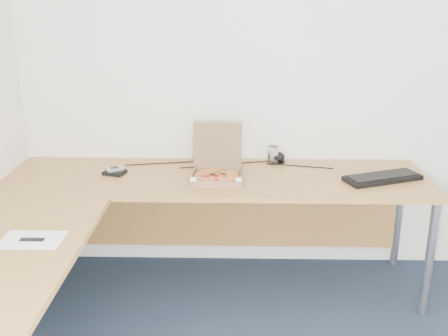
{
  "coord_description": "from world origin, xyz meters",
  "views": [
    {
      "loc": [
        -0.38,
        -1.57,
        1.77
      ],
      "look_at": [
        -0.45,
        1.28,
        0.82
      ],
      "focal_mm": 42.62,
      "sensor_mm": 36.0,
      "label": 1
    }
  ],
  "objects_px": {
    "desk": "(151,208)",
    "wallet": "(115,172)",
    "keyboard": "(382,178)",
    "drinking_glass": "(273,155)",
    "pizza_box": "(217,173)"
  },
  "relations": [
    {
      "from": "desk",
      "to": "keyboard",
      "type": "bearing_deg",
      "value": 16.12
    },
    {
      "from": "drinking_glass",
      "to": "wallet",
      "type": "height_order",
      "value": "drinking_glass"
    },
    {
      "from": "desk",
      "to": "keyboard",
      "type": "height_order",
      "value": "keyboard"
    },
    {
      "from": "keyboard",
      "to": "pizza_box",
      "type": "bearing_deg",
      "value": 158.59
    },
    {
      "from": "pizza_box",
      "to": "wallet",
      "type": "xyz_separation_m",
      "value": [
        -0.62,
        0.07,
        -0.03
      ]
    },
    {
      "from": "desk",
      "to": "pizza_box",
      "type": "bearing_deg",
      "value": 48.67
    },
    {
      "from": "pizza_box",
      "to": "drinking_glass",
      "type": "relative_size",
      "value": 2.99
    },
    {
      "from": "pizza_box",
      "to": "drinking_glass",
      "type": "height_order",
      "value": "pizza_box"
    },
    {
      "from": "wallet",
      "to": "pizza_box",
      "type": "bearing_deg",
      "value": 9.71
    },
    {
      "from": "desk",
      "to": "wallet",
      "type": "xyz_separation_m",
      "value": [
        -0.29,
        0.45,
        0.04
      ]
    },
    {
      "from": "drinking_glass",
      "to": "wallet",
      "type": "relative_size",
      "value": 0.95
    },
    {
      "from": "keyboard",
      "to": "wallet",
      "type": "bearing_deg",
      "value": 156.08
    },
    {
      "from": "keyboard",
      "to": "wallet",
      "type": "relative_size",
      "value": 3.77
    },
    {
      "from": "pizza_box",
      "to": "keyboard",
      "type": "height_order",
      "value": "pizza_box"
    },
    {
      "from": "desk",
      "to": "wallet",
      "type": "relative_size",
      "value": 20.93
    }
  ]
}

